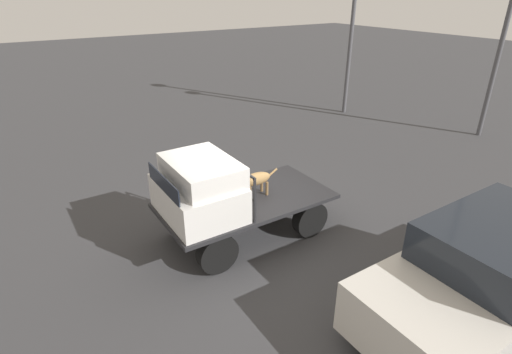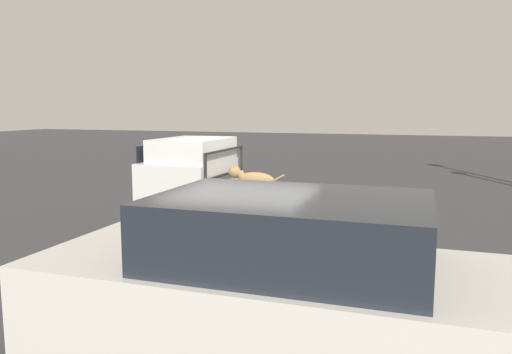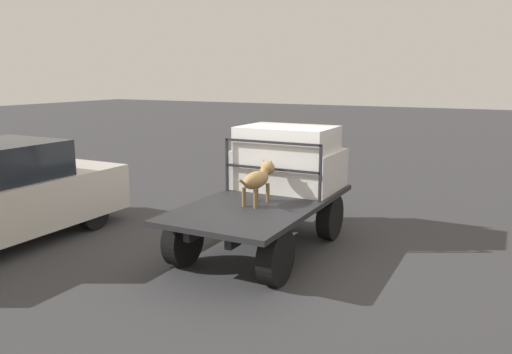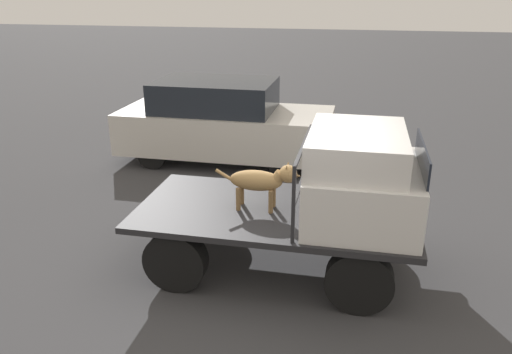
# 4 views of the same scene
# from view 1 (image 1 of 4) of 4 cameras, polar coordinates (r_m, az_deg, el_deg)

# --- Properties ---
(ground_plane) EXTENTS (80.00, 80.00, 0.00)m
(ground_plane) POSITION_cam_1_polar(r_m,az_deg,el_deg) (8.78, -1.35, -8.01)
(ground_plane) COLOR #38383A
(flatbed_truck) EXTENTS (3.58, 1.86, 0.85)m
(flatbed_truck) POSITION_cam_1_polar(r_m,az_deg,el_deg) (8.46, -1.39, -4.64)
(flatbed_truck) COLOR black
(flatbed_truck) RESTS_ON ground
(truck_cab) EXTENTS (1.34, 1.74, 1.11)m
(truck_cab) POSITION_cam_1_polar(r_m,az_deg,el_deg) (7.67, -8.11, -1.74)
(truck_cab) COLOR silver
(truck_cab) RESTS_ON flatbed_truck
(truck_headboard) EXTENTS (0.04, 1.74, 0.92)m
(truck_headboard) POSITION_cam_1_polar(r_m,az_deg,el_deg) (7.91, -3.53, 0.05)
(truck_headboard) COLOR #232326
(truck_headboard) RESTS_ON flatbed_truck
(dog) EXTENTS (1.11, 0.27, 0.66)m
(dog) POSITION_cam_1_polar(r_m,az_deg,el_deg) (8.25, -0.56, -0.37)
(dog) COLOR brown
(dog) RESTS_ON flatbed_truck
(parked_sedan) EXTENTS (4.44, 1.87, 1.73)m
(parked_sedan) POSITION_cam_1_polar(r_m,az_deg,el_deg) (7.23, 30.32, -12.03)
(parked_sedan) COLOR black
(parked_sedan) RESTS_ON ground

